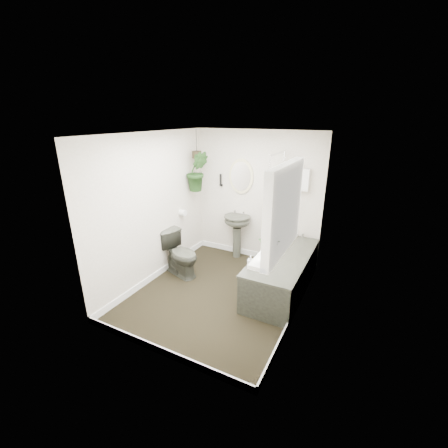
% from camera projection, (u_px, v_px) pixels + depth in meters
% --- Properties ---
extents(floor, '(2.30, 2.80, 0.02)m').
position_uv_depth(floor, '(219.00, 293.00, 4.51)').
color(floor, black).
rests_on(floor, ground).
extents(ceiling, '(2.30, 2.80, 0.02)m').
position_uv_depth(ceiling, '(218.00, 133.00, 3.72)').
color(ceiling, white).
rests_on(ceiling, ground).
extents(wall_back, '(2.30, 0.02, 2.30)m').
position_uv_depth(wall_back, '(257.00, 197.00, 5.29)').
color(wall_back, silver).
rests_on(wall_back, ground).
extents(wall_front, '(2.30, 0.02, 2.30)m').
position_uv_depth(wall_front, '(151.00, 263.00, 2.94)').
color(wall_front, silver).
rests_on(wall_front, ground).
extents(wall_left, '(0.02, 2.80, 2.30)m').
position_uv_depth(wall_left, '(153.00, 209.00, 4.61)').
color(wall_left, silver).
rests_on(wall_left, ground).
extents(wall_right, '(0.02, 2.80, 2.30)m').
position_uv_depth(wall_right, '(303.00, 235.00, 3.62)').
color(wall_right, silver).
rests_on(wall_right, ground).
extents(skirting, '(2.30, 2.80, 0.10)m').
position_uv_depth(skirting, '(219.00, 290.00, 4.49)').
color(skirting, white).
rests_on(skirting, floor).
extents(bathtub, '(0.72, 1.72, 0.58)m').
position_uv_depth(bathtub, '(282.00, 273.00, 4.48)').
color(bathtub, '#383A30').
rests_on(bathtub, floor).
extents(bath_screen, '(0.04, 0.72, 1.40)m').
position_uv_depth(bath_screen, '(275.00, 199.00, 4.70)').
color(bath_screen, silver).
rests_on(bath_screen, bathtub).
extents(shower_box, '(0.20, 0.10, 0.35)m').
position_uv_depth(shower_box, '(303.00, 180.00, 4.75)').
color(shower_box, white).
rests_on(shower_box, wall_back).
extents(oval_mirror, '(0.46, 0.03, 0.62)m').
position_uv_depth(oval_mirror, '(241.00, 176.00, 5.27)').
color(oval_mirror, beige).
rests_on(oval_mirror, wall_back).
extents(wall_sconce, '(0.04, 0.04, 0.22)m').
position_uv_depth(wall_sconce, '(221.00, 180.00, 5.46)').
color(wall_sconce, black).
rests_on(wall_sconce, wall_back).
extents(toilet_roll_holder, '(0.11, 0.11, 0.11)m').
position_uv_depth(toilet_roll_holder, '(183.00, 213.00, 5.26)').
color(toilet_roll_holder, white).
rests_on(toilet_roll_holder, wall_left).
extents(window_recess, '(0.08, 1.00, 0.90)m').
position_uv_depth(window_recess, '(284.00, 210.00, 2.89)').
color(window_recess, white).
rests_on(window_recess, wall_right).
extents(window_sill, '(0.18, 1.00, 0.04)m').
position_uv_depth(window_sill, '(274.00, 248.00, 3.06)').
color(window_sill, white).
rests_on(window_sill, wall_right).
extents(window_blinds, '(0.01, 0.86, 0.76)m').
position_uv_depth(window_blinds, '(279.00, 209.00, 2.91)').
color(window_blinds, white).
rests_on(window_blinds, wall_right).
extents(toilet, '(0.81, 0.61, 0.73)m').
position_uv_depth(toilet, '(180.00, 254.00, 4.94)').
color(toilet, '#383A30').
rests_on(toilet, floor).
extents(pedestal_sink, '(0.51, 0.45, 0.81)m').
position_uv_depth(pedestal_sink, '(237.00, 236.00, 5.53)').
color(pedestal_sink, '#383A30').
rests_on(pedestal_sink, floor).
extents(sill_plant, '(0.21, 0.18, 0.23)m').
position_uv_depth(sill_plant, '(270.00, 245.00, 2.80)').
color(sill_plant, black).
rests_on(sill_plant, window_sill).
extents(hanging_plant, '(0.49, 0.48, 0.70)m').
position_uv_depth(hanging_plant, '(197.00, 171.00, 5.23)').
color(hanging_plant, black).
rests_on(hanging_plant, ceiling).
extents(soap_bottle, '(0.10, 0.10, 0.18)m').
position_uv_depth(soap_bottle, '(250.00, 262.00, 4.01)').
color(soap_bottle, black).
rests_on(soap_bottle, bathtub).
extents(hanging_pot, '(0.16, 0.16, 0.12)m').
position_uv_depth(hanging_pot, '(197.00, 155.00, 5.13)').
color(hanging_pot, black).
rests_on(hanging_pot, ceiling).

